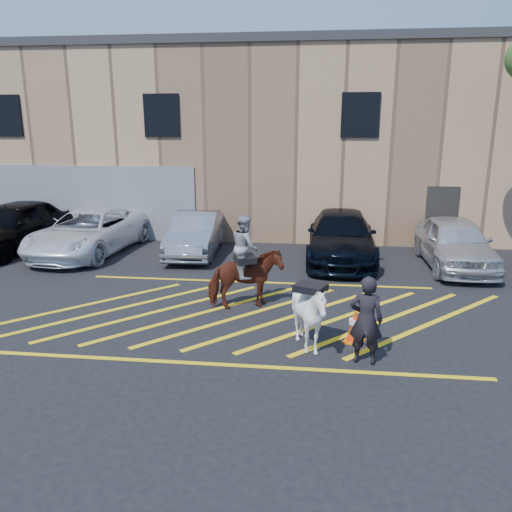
# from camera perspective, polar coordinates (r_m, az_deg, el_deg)

# --- Properties ---
(ground) EXTENTS (90.00, 90.00, 0.00)m
(ground) POSITION_cam_1_polar(r_m,az_deg,el_deg) (11.96, -1.00, -6.25)
(ground) COLOR black
(ground) RESTS_ON ground
(car_black_suv) EXTENTS (2.69, 5.34, 1.75)m
(car_black_suv) POSITION_cam_1_polar(r_m,az_deg,el_deg) (19.32, -26.03, 3.11)
(car_black_suv) COLOR black
(car_black_suv) RESTS_ON ground
(car_white_pickup) EXTENTS (2.93, 5.54, 1.48)m
(car_white_pickup) POSITION_cam_1_polar(r_m,az_deg,el_deg) (17.94, -18.58, 2.62)
(car_white_pickup) COLOR white
(car_white_pickup) RESTS_ON ground
(car_silver_sedan) EXTENTS (1.69, 4.29, 1.39)m
(car_silver_sedan) POSITION_cam_1_polar(r_m,az_deg,el_deg) (17.08, -6.88, 2.55)
(car_silver_sedan) COLOR gray
(car_silver_sedan) RESTS_ON ground
(car_blue_suv) EXTENTS (2.29, 5.32, 1.53)m
(car_blue_suv) POSITION_cam_1_polar(r_m,az_deg,el_deg) (16.48, 9.70, 2.23)
(car_blue_suv) COLOR black
(car_blue_suv) RESTS_ON ground
(car_white_suv) EXTENTS (1.83, 4.53, 1.54)m
(car_white_suv) POSITION_cam_1_polar(r_m,az_deg,el_deg) (16.51, 21.76, 1.42)
(car_white_suv) COLOR silver
(car_white_suv) RESTS_ON ground
(handler) EXTENTS (0.67, 0.49, 1.68)m
(handler) POSITION_cam_1_polar(r_m,az_deg,el_deg) (9.39, 12.47, -7.17)
(handler) COLOR black
(handler) RESTS_ON ground
(warehouse) EXTENTS (32.42, 10.20, 7.30)m
(warehouse) POSITION_cam_1_polar(r_m,az_deg,el_deg) (23.10, 2.95, 13.22)
(warehouse) COLOR tan
(warehouse) RESTS_ON ground
(hatching_zone) EXTENTS (12.60, 5.12, 0.01)m
(hatching_zone) POSITION_cam_1_polar(r_m,az_deg,el_deg) (11.68, -1.19, -6.75)
(hatching_zone) COLOR yellow
(hatching_zone) RESTS_ON ground
(mounted_bay) EXTENTS (1.89, 1.35, 2.28)m
(mounted_bay) POSITION_cam_1_polar(r_m,az_deg,el_deg) (11.82, -1.26, -1.79)
(mounted_bay) COLOR #5C2015
(mounted_bay) RESTS_ON ground
(saddled_white) EXTENTS (1.59, 1.67, 1.45)m
(saddled_white) POSITION_cam_1_polar(r_m,az_deg,el_deg) (9.76, 6.16, -6.72)
(saddled_white) COLOR white
(saddled_white) RESTS_ON ground
(traffic_cone) EXTENTS (0.49, 0.49, 0.73)m
(traffic_cone) POSITION_cam_1_polar(r_m,az_deg,el_deg) (10.38, 11.25, -7.76)
(traffic_cone) COLOR orange
(traffic_cone) RESTS_ON ground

